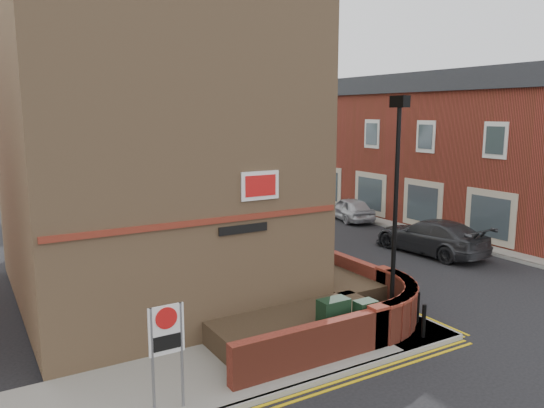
% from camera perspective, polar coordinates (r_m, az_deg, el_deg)
% --- Properties ---
extents(ground, '(120.00, 120.00, 0.00)m').
position_cam_1_polar(ground, '(13.53, 11.09, -16.68)').
color(ground, black).
rests_on(ground, ground).
extents(pavement_corner, '(13.00, 3.00, 0.12)m').
position_cam_1_polar(pavement_corner, '(12.89, -5.99, -17.66)').
color(pavement_corner, gray).
rests_on(pavement_corner, ground).
extents(pavement_main, '(2.00, 32.00, 0.12)m').
position_cam_1_polar(pavement_main, '(27.58, -8.28, -2.70)').
color(pavement_main, gray).
rests_on(pavement_main, ground).
extents(pavement_far, '(4.00, 40.00, 0.12)m').
position_cam_1_polar(pavement_far, '(31.08, 13.06, -1.44)').
color(pavement_far, gray).
rests_on(pavement_far, ground).
extents(kerb_side, '(13.00, 0.15, 0.12)m').
position_cam_1_polar(kerb_side, '(11.71, -2.70, -20.65)').
color(kerb_side, gray).
rests_on(kerb_side, ground).
extents(kerb_main_near, '(0.15, 32.00, 0.12)m').
position_cam_1_polar(kerb_main_near, '(27.97, -6.39, -2.48)').
color(kerb_main_near, gray).
rests_on(kerb_main_near, ground).
extents(kerb_main_far, '(0.15, 40.00, 0.12)m').
position_cam_1_polar(kerb_main_far, '(29.75, 10.27, -1.84)').
color(kerb_main_far, gray).
rests_on(kerb_main_far, ground).
extents(yellow_lines_main, '(0.28, 32.00, 0.01)m').
position_cam_1_polar(yellow_lines_main, '(28.08, -5.92, -2.54)').
color(yellow_lines_main, gold).
rests_on(yellow_lines_main, ground).
extents(corner_building, '(8.95, 10.40, 13.60)m').
position_cam_1_polar(corner_building, '(17.76, -13.38, 10.31)').
color(corner_building, '#9F7A55').
rests_on(corner_building, ground).
extents(garden_wall, '(6.80, 6.00, 1.20)m').
position_cam_1_polar(garden_wall, '(15.29, 4.68, -13.29)').
color(garden_wall, maroon).
rests_on(garden_wall, ground).
extents(lamppost, '(0.25, 0.50, 6.30)m').
position_cam_1_polar(lamppost, '(14.35, 13.11, -1.09)').
color(lamppost, black).
rests_on(lamppost, pavement_corner).
extents(utility_cabinet_large, '(0.80, 0.45, 1.20)m').
position_cam_1_polar(utility_cabinet_large, '(13.96, 6.61, -12.44)').
color(utility_cabinet_large, black).
rests_on(utility_cabinet_large, pavement_corner).
extents(utility_cabinet_small, '(0.55, 0.40, 1.10)m').
position_cam_1_polar(utility_cabinet_small, '(14.24, 9.98, -12.30)').
color(utility_cabinet_small, black).
rests_on(utility_cabinet_small, pavement_corner).
extents(bollard_near, '(0.11, 0.11, 0.90)m').
position_cam_1_polar(bollard_near, '(14.85, 16.01, -12.00)').
color(bollard_near, black).
rests_on(bollard_near, pavement_corner).
extents(bollard_far, '(0.11, 0.11, 0.90)m').
position_cam_1_polar(bollard_far, '(15.77, 15.39, -10.66)').
color(bollard_far, black).
rests_on(bollard_far, pavement_corner).
extents(zone_sign, '(0.72, 0.07, 2.20)m').
position_cam_1_polar(zone_sign, '(10.87, -11.26, -13.99)').
color(zone_sign, slate).
rests_on(zone_sign, pavement_corner).
extents(far_terrace, '(5.40, 30.40, 8.00)m').
position_cam_1_polar(far_terrace, '(34.52, 10.52, 6.42)').
color(far_terrace, maroon).
rests_on(far_terrace, ground).
extents(far_terrace_cream, '(5.40, 12.40, 8.00)m').
position_cam_1_polar(far_terrace_cream, '(52.17, -4.96, 7.66)').
color(far_terrace_cream, beige).
rests_on(far_terrace_cream, ground).
extents(tree_near, '(3.64, 3.65, 6.70)m').
position_cam_1_polar(tree_near, '(25.17, -6.82, 6.82)').
color(tree_near, '#382B1E').
rests_on(tree_near, pavement_main).
extents(tree_mid, '(4.03, 4.03, 7.42)m').
position_cam_1_polar(tree_mid, '(32.62, -12.63, 8.20)').
color(tree_mid, '#382B1E').
rests_on(tree_mid, pavement_main).
extents(tree_far, '(3.81, 3.81, 7.00)m').
position_cam_1_polar(tree_far, '(40.30, -16.22, 7.91)').
color(tree_far, '#382B1E').
rests_on(tree_far, pavement_main).
extents(traffic_light_assembly, '(0.20, 0.16, 4.20)m').
position_cam_1_polar(traffic_light_assembly, '(35.69, -13.36, 4.40)').
color(traffic_light_assembly, black).
rests_on(traffic_light_assembly, pavement_main).
extents(silver_car_near, '(3.18, 5.00, 1.56)m').
position_cam_1_polar(silver_car_near, '(22.64, 1.63, -3.50)').
color(silver_car_near, '#AEAFB6').
rests_on(silver_car_near, ground).
extents(red_car_main, '(3.24, 4.98, 1.27)m').
position_cam_1_polar(red_car_main, '(28.26, -4.58, -1.13)').
color(red_car_main, maroon).
rests_on(red_car_main, ground).
extents(grey_car_far, '(2.51, 5.28, 1.49)m').
position_cam_1_polar(grey_car_far, '(23.80, 16.72, -3.35)').
color(grey_car_far, '#2C2E31').
rests_on(grey_car_far, ground).
extents(silver_car_far, '(2.36, 4.09, 1.31)m').
position_cam_1_polar(silver_car_far, '(30.07, 8.34, -0.50)').
color(silver_car_far, '#B4B6BD').
rests_on(silver_car_far, ground).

